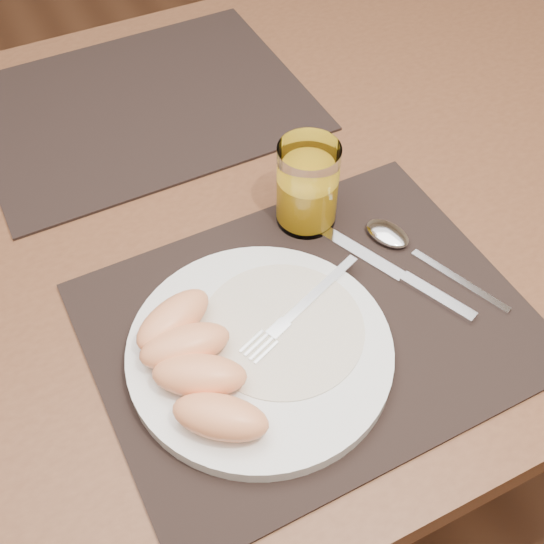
{
  "coord_description": "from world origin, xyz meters",
  "views": [
    {
      "loc": [
        -0.2,
        -0.58,
        1.35
      ],
      "look_at": [
        0.01,
        -0.15,
        0.77
      ],
      "focal_mm": 45.0,
      "sensor_mm": 36.0,
      "label": 1
    }
  ],
  "objects_px": {
    "knife": "(402,277)",
    "placemat_far": "(142,105)",
    "spoon": "(398,240)",
    "juice_glass": "(307,189)",
    "placemat_near": "(310,325)",
    "fork": "(294,314)",
    "plate": "(260,351)",
    "table": "(217,245)"
  },
  "relations": [
    {
      "from": "placemat_far",
      "to": "spoon",
      "type": "xyz_separation_m",
      "value": [
        0.18,
        -0.38,
        0.01
      ]
    },
    {
      "from": "plate",
      "to": "knife",
      "type": "bearing_deg",
      "value": 6.51
    },
    {
      "from": "table",
      "to": "spoon",
      "type": "bearing_deg",
      "value": -45.18
    },
    {
      "from": "plate",
      "to": "juice_glass",
      "type": "bearing_deg",
      "value": 48.5
    },
    {
      "from": "placemat_near",
      "to": "plate",
      "type": "distance_m",
      "value": 0.07
    },
    {
      "from": "table",
      "to": "spoon",
      "type": "distance_m",
      "value": 0.25
    },
    {
      "from": "placemat_near",
      "to": "knife",
      "type": "bearing_deg",
      "value": 4.35
    },
    {
      "from": "placemat_near",
      "to": "spoon",
      "type": "bearing_deg",
      "value": 20.9
    },
    {
      "from": "placemat_near",
      "to": "spoon",
      "type": "distance_m",
      "value": 0.16
    },
    {
      "from": "plate",
      "to": "knife",
      "type": "xyz_separation_m",
      "value": [
        0.19,
        0.02,
        -0.01
      ]
    },
    {
      "from": "placemat_far",
      "to": "knife",
      "type": "xyz_separation_m",
      "value": [
        0.16,
        -0.43,
        0.0
      ]
    },
    {
      "from": "placemat_near",
      "to": "juice_glass",
      "type": "relative_size",
      "value": 4.16
    },
    {
      "from": "knife",
      "to": "juice_glass",
      "type": "height_order",
      "value": "juice_glass"
    },
    {
      "from": "spoon",
      "to": "juice_glass",
      "type": "bearing_deg",
      "value": 132.45
    },
    {
      "from": "plate",
      "to": "knife",
      "type": "relative_size",
      "value": 1.3
    },
    {
      "from": "table",
      "to": "fork",
      "type": "height_order",
      "value": "fork"
    },
    {
      "from": "table",
      "to": "placemat_far",
      "type": "xyz_separation_m",
      "value": [
        -0.02,
        0.22,
        0.09
      ]
    },
    {
      "from": "placemat_near",
      "to": "fork",
      "type": "xyz_separation_m",
      "value": [
        -0.02,
        0.01,
        0.02
      ]
    },
    {
      "from": "plate",
      "to": "fork",
      "type": "bearing_deg",
      "value": 21.55
    },
    {
      "from": "table",
      "to": "knife",
      "type": "distance_m",
      "value": 0.27
    },
    {
      "from": "spoon",
      "to": "juice_glass",
      "type": "distance_m",
      "value": 0.12
    },
    {
      "from": "table",
      "to": "knife",
      "type": "height_order",
      "value": "knife"
    },
    {
      "from": "table",
      "to": "fork",
      "type": "xyz_separation_m",
      "value": [
        0.0,
        -0.21,
        0.11
      ]
    },
    {
      "from": "table",
      "to": "juice_glass",
      "type": "relative_size",
      "value": 12.93
    },
    {
      "from": "knife",
      "to": "placemat_far",
      "type": "bearing_deg",
      "value": 109.8
    },
    {
      "from": "placemat_far",
      "to": "fork",
      "type": "height_order",
      "value": "fork"
    },
    {
      "from": "juice_glass",
      "to": "knife",
      "type": "bearing_deg",
      "value": -67.9
    },
    {
      "from": "plate",
      "to": "juice_glass",
      "type": "distance_m",
      "value": 0.21
    },
    {
      "from": "plate",
      "to": "fork",
      "type": "height_order",
      "value": "fork"
    },
    {
      "from": "placemat_near",
      "to": "table",
      "type": "bearing_deg",
      "value": 94.62
    },
    {
      "from": "placemat_near",
      "to": "juice_glass",
      "type": "bearing_deg",
      "value": 63.62
    },
    {
      "from": "fork",
      "to": "juice_glass",
      "type": "relative_size",
      "value": 1.55
    },
    {
      "from": "table",
      "to": "juice_glass",
      "type": "height_order",
      "value": "juice_glass"
    },
    {
      "from": "placemat_near",
      "to": "placemat_far",
      "type": "bearing_deg",
      "value": 94.32
    },
    {
      "from": "placemat_far",
      "to": "fork",
      "type": "distance_m",
      "value": 0.43
    },
    {
      "from": "table",
      "to": "placemat_near",
      "type": "height_order",
      "value": "placemat_near"
    },
    {
      "from": "spoon",
      "to": "knife",
      "type": "bearing_deg",
      "value": -117.15
    },
    {
      "from": "fork",
      "to": "placemat_far",
      "type": "bearing_deg",
      "value": 92.23
    },
    {
      "from": "placemat_near",
      "to": "juice_glass",
      "type": "distance_m",
      "value": 0.16
    },
    {
      "from": "placemat_far",
      "to": "fork",
      "type": "bearing_deg",
      "value": -87.77
    },
    {
      "from": "fork",
      "to": "knife",
      "type": "relative_size",
      "value": 0.81
    },
    {
      "from": "table",
      "to": "spoon",
      "type": "xyz_separation_m",
      "value": [
        0.16,
        -0.16,
        0.09
      ]
    }
  ]
}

